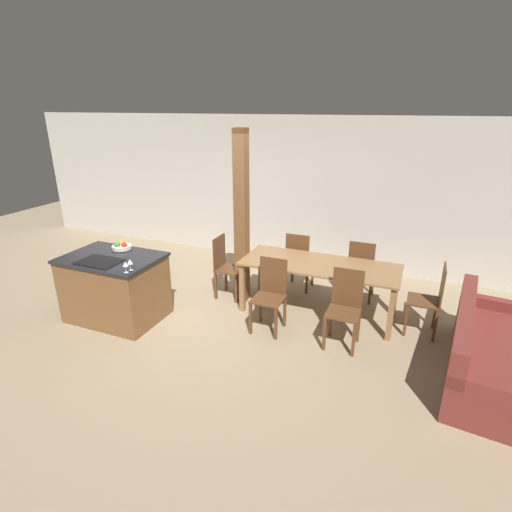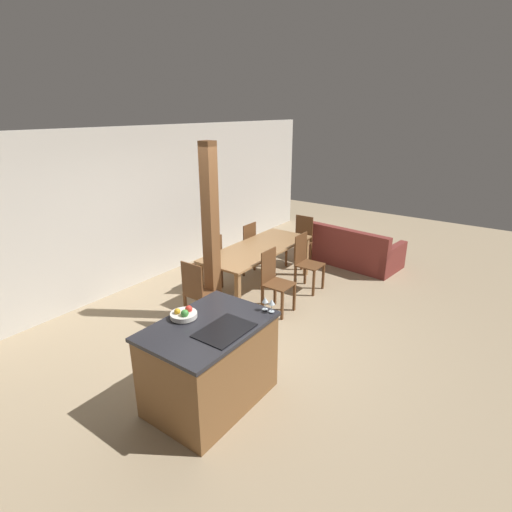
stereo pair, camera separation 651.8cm
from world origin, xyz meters
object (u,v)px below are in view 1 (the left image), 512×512
at_px(fruit_bowl, 122,246).
at_px(dining_chair_head_end, 226,266).
at_px(dining_chair_near_right, 345,307).
at_px(dining_table, 319,270).
at_px(dining_chair_far_right, 361,269).
at_px(dining_chair_foot_end, 430,299).
at_px(wine_glass_near, 125,264).
at_px(dining_chair_near_left, 270,293).
at_px(couch, 491,356).
at_px(kitchen_island, 115,287).
at_px(wine_glass_middle, 130,262).
at_px(timber_post, 242,220).
at_px(dining_chair_far_left, 299,260).

relative_size(fruit_bowl, dining_chair_head_end, 0.28).
bearing_deg(dining_chair_near_right, dining_table, 127.04).
bearing_deg(dining_chair_near_right, dining_chair_far_right, 90.00).
height_order(dining_chair_head_end, dining_chair_foot_end, same).
relative_size(wine_glass_near, dining_chair_near_left, 0.15).
bearing_deg(dining_chair_near_left, couch, -1.37).
distance_m(dining_chair_near_left, couch, 2.64).
xyz_separation_m(dining_chair_near_left, dining_chair_near_right, (0.99, 0.00, 0.00)).
relative_size(kitchen_island, wine_glass_middle, 9.01).
bearing_deg(kitchen_island, timber_post, 40.27).
bearing_deg(dining_chair_foot_end, dining_table, -90.00).
bearing_deg(couch, timber_post, 84.80).
relative_size(dining_chair_far_left, timber_post, 0.38).
bearing_deg(wine_glass_middle, dining_chair_near_right, 18.97).
distance_m(dining_chair_far_right, couch, 2.15).
bearing_deg(dining_chair_foot_end, timber_post, -89.48).
height_order(dining_table, timber_post, timber_post).
height_order(fruit_bowl, dining_chair_head_end, fruit_bowl).
bearing_deg(timber_post, dining_chair_far_right, 21.99).
bearing_deg(kitchen_island, wine_glass_middle, -27.34).
distance_m(kitchen_island, couch, 4.77).
distance_m(fruit_bowl, wine_glass_middle, 0.86).
bearing_deg(dining_table, dining_chair_foot_end, -0.00).
height_order(kitchen_island, dining_chair_near_left, dining_chair_near_left).
xyz_separation_m(wine_glass_near, wine_glass_middle, (0.00, 0.08, 0.00)).
xyz_separation_m(wine_glass_middle, timber_post, (0.84, 1.50, 0.24)).
relative_size(dining_chair_foot_end, timber_post, 0.38).
relative_size(fruit_bowl, dining_chair_far_right, 0.28).
xyz_separation_m(wine_glass_near, dining_chair_foot_end, (3.50, 1.60, -0.53)).
distance_m(wine_glass_near, dining_chair_far_left, 2.78).
xyz_separation_m(kitchen_island, dining_table, (2.60, 1.22, 0.21)).
height_order(dining_chair_near_left, dining_chair_far_left, same).
height_order(dining_chair_near_left, dining_chair_near_right, same).
bearing_deg(dining_table, dining_chair_near_left, -127.04).
distance_m(dining_chair_far_right, timber_post, 1.97).
bearing_deg(dining_table, couch, -18.59).
relative_size(dining_chair_head_end, timber_post, 0.38).
xyz_separation_m(kitchen_island, wine_glass_middle, (0.58, -0.30, 0.58)).
bearing_deg(dining_chair_head_end, fruit_bowl, 128.55).
distance_m(fruit_bowl, couch, 4.85).
xyz_separation_m(couch, timber_post, (-3.32, 0.69, 1.02)).
bearing_deg(dining_chair_head_end, couch, -101.25).
bearing_deg(couch, dining_table, 78.01).
bearing_deg(wine_glass_near, fruit_bowl, 133.31).
xyz_separation_m(dining_chair_near_right, dining_chair_head_end, (-1.97, 0.66, 0.00)).
relative_size(wine_glass_middle, dining_chair_far_right, 0.15).
height_order(dining_chair_head_end, couch, dining_chair_head_end).
relative_size(dining_table, dining_chair_foot_end, 2.25).
xyz_separation_m(dining_chair_near_left, dining_chair_far_left, (0.00, 1.31, 0.00)).
bearing_deg(fruit_bowl, dining_table, 19.46).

